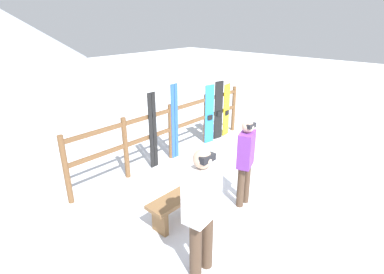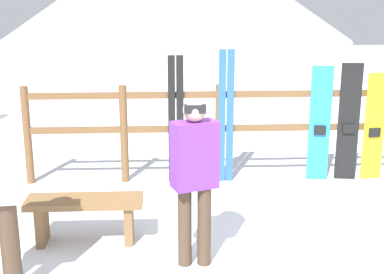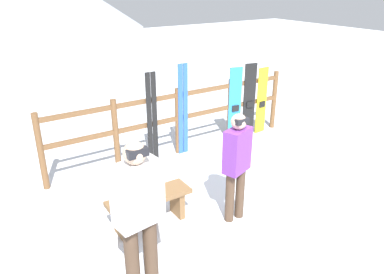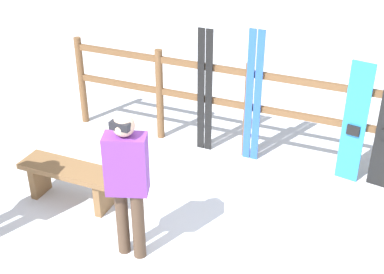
{
  "view_description": "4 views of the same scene",
  "coord_description": "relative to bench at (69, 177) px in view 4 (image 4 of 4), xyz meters",
  "views": [
    {
      "loc": [
        -4.3,
        -2.42,
        3.04
      ],
      "look_at": [
        -0.31,
        1.22,
        0.86
      ],
      "focal_mm": 28.0,
      "sensor_mm": 36.0,
      "label": 1
    },
    {
      "loc": [
        -0.7,
        -4.48,
        2.4
      ],
      "look_at": [
        -0.4,
        1.16,
        0.86
      ],
      "focal_mm": 50.0,
      "sensor_mm": 36.0,
      "label": 2
    },
    {
      "loc": [
        -3.3,
        -3.44,
        3.08
      ],
      "look_at": [
        -0.33,
        1.16,
        0.75
      ],
      "focal_mm": 35.0,
      "sensor_mm": 36.0,
      "label": 3
    },
    {
      "loc": [
        1.7,
        -3.62,
        3.61
      ],
      "look_at": [
        -0.29,
        1.05,
        0.77
      ],
      "focal_mm": 50.0,
      "sensor_mm": 36.0,
      "label": 4
    }
  ],
  "objects": [
    {
      "name": "ground_plane",
      "position": [
        1.49,
        -0.4,
        -0.33
      ],
      "size": [
        40.0,
        40.0,
        0.0
      ],
      "primitive_type": "plane",
      "color": "white"
    },
    {
      "name": "fence",
      "position": [
        1.49,
        1.75,
        0.41
      ],
      "size": [
        4.98,
        0.1,
        1.27
      ],
      "color": "brown",
      "rests_on": "ground"
    },
    {
      "name": "bench",
      "position": [
        0.0,
        0.0,
        0.0
      ],
      "size": [
        1.13,
        0.36,
        0.46
      ],
      "color": "brown",
      "rests_on": "ground"
    },
    {
      "name": "person_purple",
      "position": [
        1.04,
        -0.5,
        0.56
      ],
      "size": [
        0.43,
        0.33,
        1.54
      ],
      "color": "#4C3828",
      "rests_on": "ground"
    },
    {
      "name": "ski_pair_black",
      "position": [
        0.93,
        1.69,
        0.49
      ],
      "size": [
        0.2,
        0.02,
        1.64
      ],
      "color": "black",
      "rests_on": "ground"
    },
    {
      "name": "ski_pair_blue",
      "position": [
        1.57,
        1.69,
        0.53
      ],
      "size": [
        0.19,
        0.02,
        1.72
      ],
      "color": "blue",
      "rests_on": "ground"
    },
    {
      "name": "snowboard_blue",
      "position": [
        2.78,
        1.69,
        0.42
      ],
      "size": [
        0.27,
        0.09,
        1.5
      ],
      "color": "#288CE0",
      "rests_on": "ground"
    }
  ]
}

